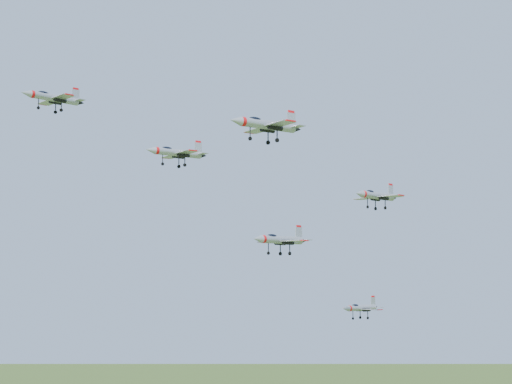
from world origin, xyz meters
TOP-DOWN VIEW (x-y plane):
  - jet_lead at (-21.90, 15.79)m, footprint 11.84×9.88m
  - jet_left_high at (-5.22, 1.86)m, footprint 11.58×9.49m
  - jet_right_high at (-2.49, -20.26)m, footprint 12.62×10.36m
  - jet_left_low at (19.28, 5.64)m, footprint 14.07×11.73m
  - jet_right_low at (23.43, -16.12)m, footprint 11.30×9.45m
  - jet_trail at (36.05, 1.73)m, footprint 10.71×8.92m

SIDE VIEW (x-z plane):
  - jet_trail at x=36.05m, z-range 119.06..121.92m
  - jet_left_low at x=19.28m, z-range 131.69..135.45m
  - jet_right_low at x=23.43m, z-range 138.80..141.83m
  - jet_left_high at x=-5.22m, z-range 145.87..148.98m
  - jet_right_high at x=-2.49m, z-range 147.01..150.40m
  - jet_lead at x=-21.90m, z-range 155.76..158.92m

